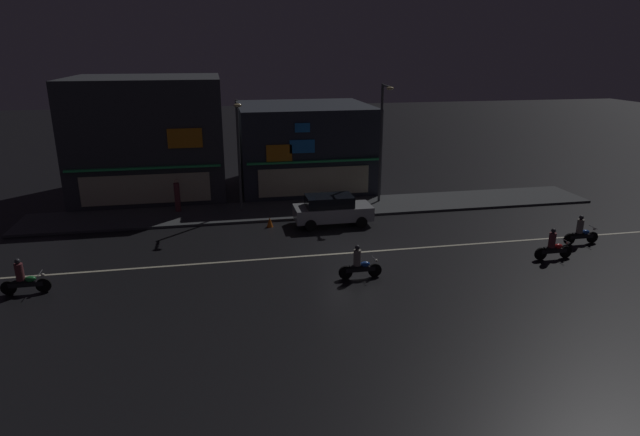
# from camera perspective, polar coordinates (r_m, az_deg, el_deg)

# --- Properties ---
(ground_plane) EXTENTS (140.00, 140.00, 0.00)m
(ground_plane) POSITION_cam_1_polar(r_m,az_deg,el_deg) (25.79, 3.20, -3.77)
(ground_plane) COLOR black
(lane_divider_stripe) EXTENTS (32.77, 0.16, 0.01)m
(lane_divider_stripe) POSITION_cam_1_polar(r_m,az_deg,el_deg) (25.79, 3.20, -3.76)
(lane_divider_stripe) COLOR beige
(lane_divider_stripe) RESTS_ON ground
(sidewalk_far) EXTENTS (34.49, 3.87, 0.14)m
(sidewalk_far) POSITION_cam_1_polar(r_m,az_deg,el_deg) (32.64, 0.02, 1.06)
(sidewalk_far) COLOR #424447
(sidewalk_far) RESTS_ON ground
(storefront_left_block) EXTENTS (9.48, 8.82, 7.68)m
(storefront_left_block) POSITION_cam_1_polar(r_m,az_deg,el_deg) (37.63, -17.75, 8.35)
(storefront_left_block) COLOR #383A3F
(storefront_left_block) RESTS_ON ground
(storefront_center_block) EXTENTS (8.95, 8.31, 5.73)m
(storefront_center_block) POSITION_cam_1_polar(r_m,az_deg,el_deg) (37.76, -1.75, 7.71)
(storefront_center_block) COLOR #2D333D
(storefront_center_block) RESTS_ON ground
(streetlamp_west) EXTENTS (0.44, 1.64, 6.52)m
(streetlamp_west) POSITION_cam_1_polar(r_m,az_deg,el_deg) (31.23, -8.70, 7.56)
(streetlamp_west) COLOR #47494C
(streetlamp_west) RESTS_ON sidewalk_far
(streetlamp_mid) EXTENTS (0.44, 1.64, 7.28)m
(streetlamp_mid) POSITION_cam_1_polar(r_m,az_deg,el_deg) (33.03, 6.66, 8.88)
(streetlamp_mid) COLOR #47494C
(streetlamp_mid) RESTS_ON sidewalk_far
(pedestrian_on_sidewalk) EXTENTS (0.33, 0.33, 1.93)m
(pedestrian_on_sidewalk) POSITION_cam_1_polar(r_m,az_deg,el_deg) (32.70, -15.03, 2.25)
(pedestrian_on_sidewalk) COLOR brown
(pedestrian_on_sidewalk) RESTS_ON sidewalk_far
(parked_car_near_kerb) EXTENTS (4.30, 1.98, 1.67)m
(parked_car_near_kerb) POSITION_cam_1_polar(r_m,az_deg,el_deg) (29.64, 1.28, 0.93)
(parked_car_near_kerb) COLOR #9EA0A5
(parked_car_near_kerb) RESTS_ON ground
(motorcycle_lead) EXTENTS (1.90, 0.60, 1.52)m
(motorcycle_lead) POSITION_cam_1_polar(r_m,az_deg,el_deg) (27.10, 23.69, -2.79)
(motorcycle_lead) COLOR black
(motorcycle_lead) RESTS_ON ground
(motorcycle_following) EXTENTS (1.90, 0.60, 1.52)m
(motorcycle_following) POSITION_cam_1_polar(r_m,az_deg,el_deg) (22.88, 4.23, -4.97)
(motorcycle_following) COLOR black
(motorcycle_following) RESTS_ON ground
(motorcycle_opposite_lane) EXTENTS (1.90, 0.60, 1.52)m
(motorcycle_opposite_lane) POSITION_cam_1_polar(r_m,az_deg,el_deg) (29.75, 26.15, -1.37)
(motorcycle_opposite_lane) COLOR black
(motorcycle_opposite_lane) RESTS_ON ground
(motorcycle_trailing_far) EXTENTS (1.90, 0.60, 1.52)m
(motorcycle_trailing_far) POSITION_cam_1_polar(r_m,az_deg,el_deg) (24.49, -29.16, -5.73)
(motorcycle_trailing_far) COLOR black
(motorcycle_trailing_far) RESTS_ON ground
(traffic_cone) EXTENTS (0.36, 0.36, 0.55)m
(traffic_cone) POSITION_cam_1_polar(r_m,az_deg,el_deg) (29.52, -5.40, -0.43)
(traffic_cone) COLOR orange
(traffic_cone) RESTS_ON ground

